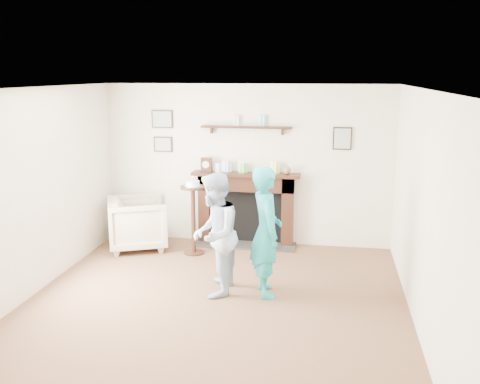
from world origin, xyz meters
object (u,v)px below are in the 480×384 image
armchair (139,248)px  woman (265,293)px  man (215,293)px  pedestal_table (193,206)px

armchair → woman: 2.58m
man → armchair: bearing=-135.9°
man → woman: woman is taller
man → pedestal_table: bearing=-157.4°
woman → pedestal_table: bearing=24.9°
armchair → pedestal_table: size_ratio=0.73×
man → pedestal_table: 1.70m
man → pedestal_table: size_ratio=1.28×
armchair → woman: (2.16, -1.41, 0.00)m
armchair → woman: size_ratio=0.55×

